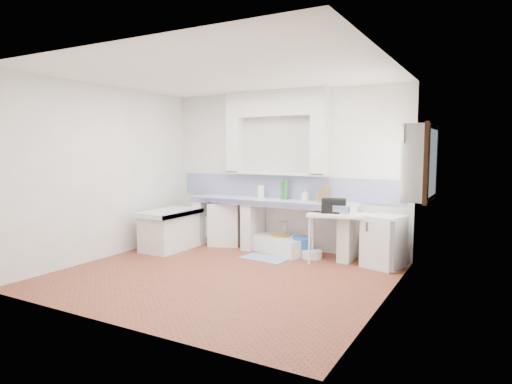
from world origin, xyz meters
The scene contains 36 objects.
floor centered at (0.00, 0.00, 0.00)m, with size 4.50×4.50×0.00m, color brown.
ceiling centered at (0.00, 0.00, 2.80)m, with size 4.50×4.50×0.00m, color white.
wall_back centered at (0.00, 2.00, 1.40)m, with size 4.50×4.50×0.00m, color white.
wall_front centered at (0.00, -2.00, 1.40)m, with size 4.50×4.50×0.00m, color white.
wall_left centered at (-2.25, 0.00, 1.40)m, with size 4.50×4.50×0.00m, color white.
wall_right centered at (2.25, 0.00, 1.40)m, with size 4.50×4.50×0.00m, color white.
alcove_mass centered at (-0.10, 1.88, 2.58)m, with size 1.90×0.25×0.45m, color white.
window_frame centered at (2.42, 1.20, 1.60)m, with size 0.35×0.86×1.06m, color #362011.
lace_valance centered at (2.28, 1.20, 1.98)m, with size 0.01×0.84×0.24m, color white.
counter_slab centered at (-0.10, 1.70, 0.86)m, with size 3.00×0.60×0.08m, color white.
counter_lip centered at (-0.10, 1.42, 0.86)m, with size 3.00×0.04×0.10m, color navy.
counter_pier_left centered at (-1.50, 1.70, 0.41)m, with size 0.20×0.55×0.82m, color white.
counter_pier_mid centered at (-0.45, 1.70, 0.41)m, with size 0.20×0.55×0.82m, color white.
counter_pier_right centered at (1.30, 1.70, 0.41)m, with size 0.20×0.55×0.82m, color white.
peninsula_top centered at (-1.70, 0.90, 0.66)m, with size 0.70×1.10×0.08m, color white.
peninsula_base centered at (-1.70, 0.90, 0.31)m, with size 0.60×1.00×0.62m, color white.
peninsula_lip centered at (-1.37, 0.90, 0.66)m, with size 0.04×1.10×0.10m, color navy.
backsplash centered at (0.00, 1.99, 1.10)m, with size 4.27×0.03×0.40m, color navy.
stove centered at (-1.05, 1.72, 0.40)m, with size 0.56×0.54×0.79m, color white.
sink centered at (0.12, 1.66, 0.13)m, with size 1.05×0.56×0.25m, color white.
side_table centered at (1.19, 1.49, 0.39)m, with size 0.93×0.52×0.04m, color white.
fridge centered at (1.90, 1.55, 0.40)m, with size 0.51×0.51×0.79m, color white.
bucket_red centered at (-0.05, 1.70, 0.13)m, with size 0.29×0.29×0.27m, color #AB1E21.
bucket_orange centered at (0.11, 1.66, 0.15)m, with size 0.32×0.32×0.30m, color orange.
bucket_blue centered at (0.56, 1.60, 0.16)m, with size 0.34×0.34×0.32m, color blue.
basin_white centered at (0.75, 1.53, 0.07)m, with size 0.34×0.34×0.13m, color white.
water_bottle_a centered at (-0.04, 1.85, 0.15)m, with size 0.08×0.08×0.29m, color silver.
water_bottle_b centered at (0.20, 1.85, 0.15)m, with size 0.08×0.08×0.30m, color silver.
black_bag centered at (1.12, 1.50, 0.89)m, with size 0.37×0.21×0.23m, color black.
green_bottle_a centered at (0.06, 1.85, 1.05)m, with size 0.07×0.07×0.30m, color #276D34.
green_bottle_b centered at (0.13, 1.85, 1.07)m, with size 0.07×0.07×0.34m, color #276D34.
knife_block centered at (0.80, 1.79, 1.00)m, with size 0.10×0.08×0.21m, color olive.
cutting_board centered at (0.87, 1.85, 1.05)m, with size 0.02×0.21×0.29m, color olive.
paper_towel centered at (-0.35, 1.82, 1.02)m, with size 0.12×0.12×0.23m, color white.
soap_bottle centered at (0.51, 1.81, 1.00)m, with size 0.09×0.09×0.20m, color white.
rug centered at (0.09, 1.13, 0.01)m, with size 0.75×0.43×0.01m, color #274889.
Camera 1 is at (3.36, -5.06, 1.79)m, focal length 30.74 mm.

